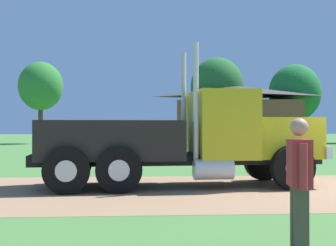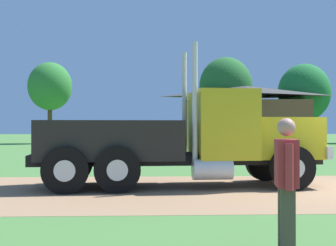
# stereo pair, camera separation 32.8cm
# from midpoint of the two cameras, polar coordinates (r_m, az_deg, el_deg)

# --- Properties ---
(truck_foreground_white) EXTENTS (7.93, 3.05, 3.78)m
(truck_foreground_white) POSITION_cam_midpoint_polar(r_m,az_deg,el_deg) (13.02, 0.94, -2.10)
(truck_foreground_white) COLOR black
(truck_foreground_white) RESTS_ON ground_plane
(visitor_walking_mid) EXTENTS (0.34, 0.69, 1.73)m
(visitor_walking_mid) POSITION_cam_midpoint_polar(r_m,az_deg,el_deg) (6.37, 13.92, -6.42)
(visitor_walking_mid) COLOR #B22D33
(visitor_walking_mid) RESTS_ON ground_plane
(shed_building) EXTENTS (12.01, 7.99, 5.36)m
(shed_building) POSITION_cam_midpoint_polar(r_m,az_deg,el_deg) (43.95, 8.04, 0.77)
(shed_building) COLOR brown
(shed_building) RESTS_ON ground_plane
(tree_left) EXTENTS (4.31, 4.31, 8.02)m
(tree_left) POSITION_cam_midpoint_polar(r_m,az_deg,el_deg) (48.73, -15.10, 4.23)
(tree_left) COLOR #513823
(tree_left) RESTS_ON ground_plane
(tree_mid) EXTENTS (5.11, 5.11, 8.37)m
(tree_mid) POSITION_cam_midpoint_polar(r_m,az_deg,el_deg) (46.72, 5.66, 4.33)
(tree_mid) COLOR #513823
(tree_mid) RESTS_ON ground_plane
(tree_right) EXTENTS (4.97, 4.97, 7.67)m
(tree_right) POSITION_cam_midpoint_polar(r_m,az_deg,el_deg) (47.69, 14.66, 3.50)
(tree_right) COLOR #513823
(tree_right) RESTS_ON ground_plane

